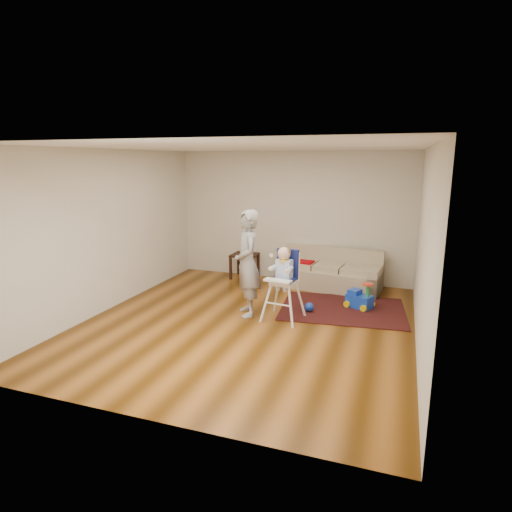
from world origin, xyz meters
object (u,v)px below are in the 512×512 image
(sofa, at_px, (329,269))
(side_table, at_px, (245,266))
(toy_ball, at_px, (309,307))
(ride_on_toy, at_px, (360,294))
(high_chair, at_px, (284,285))
(adult, at_px, (247,263))

(sofa, height_order, side_table, sofa)
(sofa, relative_size, toy_ball, 13.55)
(ride_on_toy, bearing_deg, side_table, 178.43)
(ride_on_toy, height_order, high_chair, high_chair)
(sofa, relative_size, high_chair, 1.74)
(high_chair, bearing_deg, side_table, 131.77)
(side_table, distance_m, high_chair, 2.61)
(side_table, xyz_separation_m, toy_ball, (1.80, -1.69, -0.17))
(side_table, xyz_separation_m, ride_on_toy, (2.58, -1.20, -0.02))
(toy_ball, bearing_deg, ride_on_toy, 32.11)
(high_chair, distance_m, adult, 0.69)
(toy_ball, bearing_deg, sofa, 87.42)
(sofa, xyz_separation_m, side_table, (-1.87, 0.18, -0.13))
(side_table, relative_size, high_chair, 0.44)
(sofa, xyz_separation_m, ride_on_toy, (0.71, -1.02, -0.14))
(toy_ball, distance_m, adult, 1.30)
(side_table, height_order, adult, adult)
(sofa, distance_m, adult, 2.24)
(side_table, bearing_deg, toy_ball, -43.17)
(side_table, distance_m, ride_on_toy, 2.84)
(sofa, bearing_deg, ride_on_toy, -48.73)
(ride_on_toy, xyz_separation_m, high_chair, (-1.11, -0.94, 0.33))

